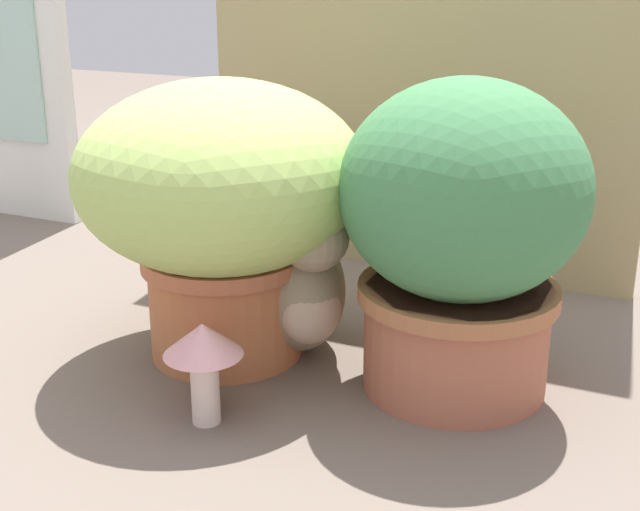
{
  "coord_description": "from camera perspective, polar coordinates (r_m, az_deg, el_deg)",
  "views": [
    {
      "loc": [
        0.64,
        -1.11,
        0.62
      ],
      "look_at": [
        0.12,
        0.04,
        0.18
      ],
      "focal_mm": 47.98,
      "sensor_mm": 36.0,
      "label": 1
    }
  ],
  "objects": [
    {
      "name": "window_panel_white",
      "position": [
        2.24,
        -20.01,
        13.28
      ],
      "size": [
        0.32,
        0.05,
        0.86
      ],
      "color": "white",
      "rests_on": "ground"
    },
    {
      "name": "leafy_planter",
      "position": [
        1.25,
        9.43,
        1.8
      ],
      "size": [
        0.36,
        0.36,
        0.47
      ],
      "color": "#AF6247",
      "rests_on": "ground"
    },
    {
      "name": "cat",
      "position": [
        1.41,
        -1.77,
        -1.65
      ],
      "size": [
        0.31,
        0.34,
        0.32
      ],
      "color": "gray",
      "rests_on": "ground"
    },
    {
      "name": "ground_plane",
      "position": [
        1.43,
        -5.14,
        -6.69
      ],
      "size": [
        6.0,
        6.0,
        0.0
      ],
      "primitive_type": "plane",
      "color": "#6B5D53"
    },
    {
      "name": "cardboard_backdrop",
      "position": [
        1.74,
        6.68,
        14.73
      ],
      "size": [
        0.9,
        0.03,
        0.98
      ],
      "primitive_type": "cube",
      "color": "tan",
      "rests_on": "ground"
    },
    {
      "name": "mushroom_ornament_red",
      "position": [
        1.25,
        -7.67,
        -6.74
      ],
      "size": [
        0.07,
        0.07,
        0.11
      ],
      "color": "silver",
      "rests_on": "ground"
    },
    {
      "name": "grass_planter",
      "position": [
        1.35,
        -6.57,
        3.96
      ],
      "size": [
        0.46,
        0.46,
        0.45
      ],
      "color": "#BB6C40",
      "rests_on": "ground"
    },
    {
      "name": "mushroom_ornament_pink",
      "position": [
        1.19,
        -7.79,
        -6.29
      ],
      "size": [
        0.11,
        0.11,
        0.15
      ],
      "color": "beige",
      "rests_on": "ground"
    }
  ]
}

